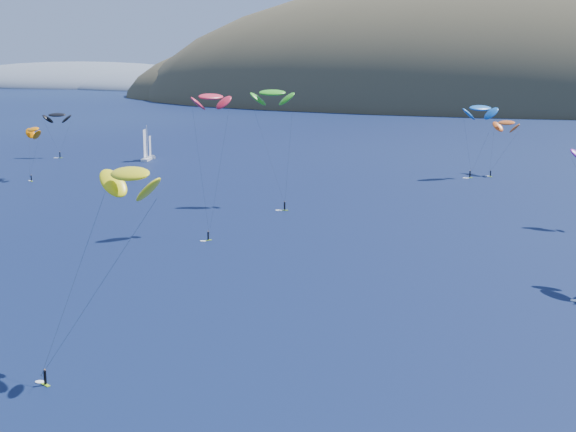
# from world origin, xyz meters

# --- Properties ---
(island) EXTENTS (730.00, 300.00, 210.00)m
(island) POSITION_xyz_m (39.40, 562.36, -10.74)
(island) COLOR #3D3526
(island) RESTS_ON ground
(headland) EXTENTS (460.00, 250.00, 60.00)m
(headland) POSITION_xyz_m (-445.26, 750.08, -3.36)
(headland) COLOR slate
(headland) RESTS_ON ground
(sailboat) EXTENTS (9.60, 8.36, 11.51)m
(sailboat) POSITION_xyz_m (-78.97, 193.71, 0.95)
(sailboat) COLOR silver
(sailboat) RESTS_ON ground
(kitesurfer_1) EXTENTS (9.26, 9.58, 16.04)m
(kitesurfer_1) POSITION_xyz_m (-88.75, 148.93, 13.62)
(kitesurfer_1) COLOR #8BC716
(kitesurfer_1) RESTS_ON ground
(kitesurfer_2) EXTENTS (11.65, 12.54, 23.86)m
(kitesurfer_2) POSITION_xyz_m (6.56, 38.03, 21.32)
(kitesurfer_2) COLOR #8BC716
(kitesurfer_2) RESTS_ON ground
(kitesurfer_3) EXTENTS (11.83, 12.56, 27.95)m
(kitesurfer_3) POSITION_xyz_m (-13.73, 135.93, 25.27)
(kitesurfer_3) COLOR #8BC716
(kitesurfer_3) RESTS_ON ground
(kitesurfer_4) EXTENTS (11.21, 10.67, 22.21)m
(kitesurfer_4) POSITION_xyz_m (26.64, 192.70, 19.23)
(kitesurfer_4) COLOR #8BC716
(kitesurfer_4) RESTS_ON ground
(kitesurfer_9) EXTENTS (7.69, 12.32, 28.21)m
(kitesurfer_9) POSITION_xyz_m (-13.83, 103.02, 25.94)
(kitesurfer_9) COLOR #8BC716
(kitesurfer_9) RESTS_ON ground
(kitesurfer_11) EXTENTS (9.58, 12.95, 17.13)m
(kitesurfer_11) POSITION_xyz_m (33.18, 201.92, 14.63)
(kitesurfer_11) COLOR #8BC716
(kitesurfer_11) RESTS_ON ground
(kitesurfer_12) EXTENTS (9.74, 7.24, 16.61)m
(kitesurfer_12) POSITION_xyz_m (-110.99, 191.46, 14.10)
(kitesurfer_12) COLOR #8BC716
(kitesurfer_12) RESTS_ON ground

